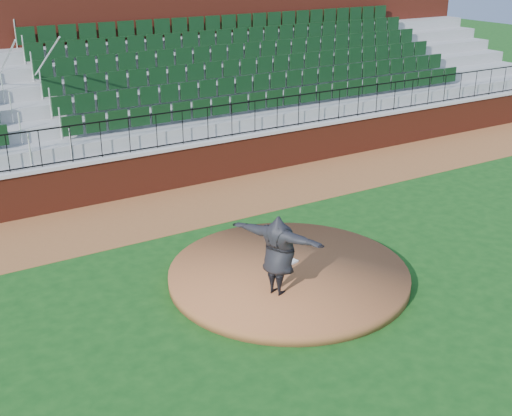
{
  "coord_description": "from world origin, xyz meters",
  "views": [
    {
      "loc": [
        -7.2,
        -10.29,
        6.83
      ],
      "look_at": [
        0.0,
        1.5,
        1.3
      ],
      "focal_mm": 46.45,
      "sensor_mm": 36.0,
      "label": 1
    }
  ],
  "objects": [
    {
      "name": "pitchers_mound",
      "position": [
        0.1,
        0.29,
        0.12
      ],
      "size": [
        5.21,
        5.21,
        0.25
      ],
      "primitive_type": "cylinder",
      "color": "brown",
      "rests_on": "ground"
    },
    {
      "name": "wall_cap",
      "position": [
        0.0,
        7.0,
        1.25
      ],
      "size": [
        34.0,
        0.45,
        0.1
      ],
      "primitive_type": "cube",
      "color": "#B7B7B7",
      "rests_on": "field_wall"
    },
    {
      "name": "field_wall",
      "position": [
        0.0,
        7.0,
        0.6
      ],
      "size": [
        34.0,
        0.35,
        1.2
      ],
      "primitive_type": "cube",
      "color": "maroon",
      "rests_on": "ground"
    },
    {
      "name": "warning_track",
      "position": [
        0.0,
        5.4,
        0.01
      ],
      "size": [
        34.0,
        3.2,
        0.01
      ],
      "primitive_type": "cube",
      "color": "brown",
      "rests_on": "ground"
    },
    {
      "name": "wall_railing",
      "position": [
        0.0,
        7.0,
        1.8
      ],
      "size": [
        34.0,
        0.05,
        1.0
      ],
      "primitive_type": null,
      "color": "black",
      "rests_on": "wall_cap"
    },
    {
      "name": "pitching_rubber",
      "position": [
        0.16,
        0.49,
        0.27
      ],
      "size": [
        0.66,
        0.31,
        0.04
      ],
      "primitive_type": "cube",
      "rotation": [
        0.0,
        0.0,
        0.24
      ],
      "color": "white",
      "rests_on": "pitchers_mound"
    },
    {
      "name": "ground",
      "position": [
        0.0,
        0.0,
        0.0
      ],
      "size": [
        90.0,
        90.0,
        0.0
      ],
      "primitive_type": "plane",
      "color": "#134313",
      "rests_on": "ground"
    },
    {
      "name": "seating_stands",
      "position": [
        0.0,
        9.72,
        2.3
      ],
      "size": [
        34.0,
        5.1,
        4.6
      ],
      "primitive_type": null,
      "color": "gray",
      "rests_on": "ground"
    },
    {
      "name": "concourse_wall",
      "position": [
        0.0,
        12.52,
        2.75
      ],
      "size": [
        34.0,
        0.5,
        5.5
      ],
      "primitive_type": "cube",
      "color": "maroon",
      "rests_on": "ground"
    },
    {
      "name": "pitcher",
      "position": [
        -0.65,
        -0.43,
        1.09
      ],
      "size": [
        1.4,
        2.11,
        1.69
      ],
      "primitive_type": "imported",
      "rotation": [
        0.0,
        0.0,
        2.01
      ],
      "color": "black",
      "rests_on": "pitchers_mound"
    }
  ]
}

